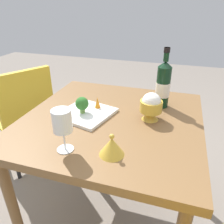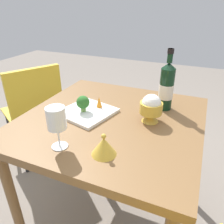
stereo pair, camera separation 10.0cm
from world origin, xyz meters
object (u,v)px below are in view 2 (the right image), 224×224
Objects in this scene: broccoli_floret at (83,103)px; wine_glass at (56,119)px; carrot_garnish_left at (99,102)px; rice_bowl_lid at (104,146)px; wine_bottle at (166,87)px; serving_plate at (87,112)px; rice_bowl at (151,108)px; chair_by_wall at (35,106)px.

wine_glass is at bearing 10.42° from broccoli_floret.
wine_glass reaches higher than broccoli_floret.
carrot_garnish_left is (-0.37, 0.00, -0.08)m from wine_glass.
rice_bowl_lid is 0.36m from broccoli_floret.
broccoli_floret reaches higher than carrot_garnish_left.
wine_glass reaches higher than carrot_garnish_left.
wine_bottle is 0.45m from broccoli_floret.
serving_plate is at bearing -31.61° from carrot_garnish_left.
rice_bowl is at bearing 98.69° from serving_plate.
chair_by_wall is 1.04m from rice_bowl.
chair_by_wall is at bearing -108.43° from carrot_garnish_left.
wine_bottle reaches higher than broccoli_floret.
wine_glass is 3.05× the size of carrot_garnish_left.
wine_bottle is at bearing 164.72° from rice_bowl_lid.
rice_bowl is 0.34m from serving_plate.
broccoli_floret is at bearing -169.58° from wine_glass.
chair_by_wall is at bearing -123.11° from rice_bowl_lid.
rice_bowl is 0.47× the size of serving_plate.
broccoli_floret is at bearing -86.31° from chair_by_wall.
broccoli_floret reaches higher than serving_plate.
wine_bottle is at bearing 115.81° from carrot_garnish_left.
chair_by_wall reaches higher than broccoli_floret.
wine_bottle is 0.37m from carrot_garnish_left.
chair_by_wall is at bearing -104.06° from rice_bowl.
broccoli_floret is at bearing -46.84° from serving_plate.
serving_plate is 5.20× the size of carrot_garnish_left.
serving_plate is (0.05, -0.33, -0.07)m from rice_bowl.
rice_bowl is at bearing -11.82° from wine_bottle.
serving_plate is (0.29, 0.65, 0.22)m from chair_by_wall.
rice_bowl is 0.34m from rice_bowl_lid.
wine_glass is 1.26× the size of rice_bowl.
wine_glass is 0.46m from rice_bowl.
rice_bowl reaches higher than serving_plate.
rice_bowl_lid reaches higher than serving_plate.
wine_bottle is at bearing 148.34° from wine_glass.
chair_by_wall is 0.77m from carrot_garnish_left.
chair_by_wall is 2.62× the size of wine_bottle.
wine_glass reaches higher than serving_plate.
serving_plate is at bearing -81.31° from rice_bowl.
rice_bowl_lid is at bearing 39.45° from serving_plate.
carrot_garnish_left is (0.23, 0.69, 0.26)m from chair_by_wall.
broccoli_floret is at bearing -58.13° from wine_bottle.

